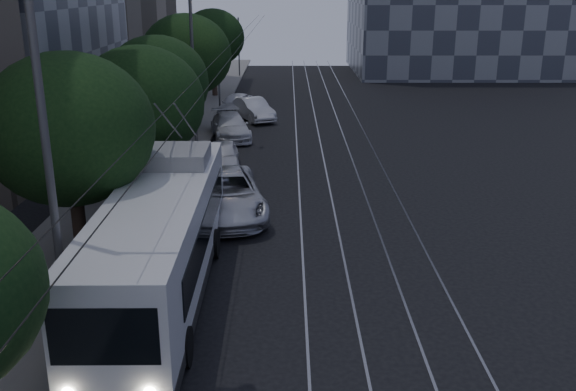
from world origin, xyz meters
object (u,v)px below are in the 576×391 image
(car_white_a, at_px, (223,155))
(streetlamp_near, at_px, (61,112))
(car_white_c, at_px, (253,109))
(car_white_b, at_px, (230,126))
(streetlamp_far, at_px, (199,48))
(pickup_silver, at_px, (225,194))
(trolleybus, at_px, (162,238))
(car_white_d, at_px, (236,104))

(car_white_a, relative_size, streetlamp_near, 0.38)
(car_white_c, height_order, streetlamp_near, streetlamp_near)
(car_white_b, bearing_deg, streetlamp_near, -105.50)
(streetlamp_far, bearing_deg, car_white_b, 39.98)
(car_white_b, relative_size, streetlamp_far, 0.56)
(pickup_silver, xyz_separation_m, streetlamp_far, (-2.54, 12.75, 4.72))
(car_white_c, relative_size, streetlamp_far, 0.51)
(trolleybus, distance_m, car_white_b, 21.03)
(pickup_silver, height_order, streetlamp_near, streetlamp_near)
(trolleybus, height_order, car_white_c, trolleybus)
(trolleybus, bearing_deg, pickup_silver, 79.38)
(trolleybus, relative_size, car_white_c, 2.76)
(car_white_a, distance_m, streetlamp_far, 7.66)
(car_white_a, height_order, car_white_c, car_white_c)
(car_white_a, bearing_deg, streetlamp_far, 101.90)
(car_white_b, bearing_deg, car_white_d, 80.00)
(car_white_d, bearing_deg, car_white_c, -44.30)
(car_white_a, height_order, car_white_d, car_white_d)
(trolleybus, height_order, streetlamp_far, streetlamp_far)
(car_white_a, relative_size, car_white_b, 0.78)
(car_white_c, bearing_deg, car_white_d, 96.66)
(car_white_a, height_order, streetlamp_far, streetlamp_far)
(trolleybus, bearing_deg, car_white_a, 87.53)
(pickup_silver, bearing_deg, car_white_c, 78.30)
(trolleybus, bearing_deg, streetlamp_near, -108.82)
(trolleybus, bearing_deg, car_white_c, 86.49)
(trolleybus, xyz_separation_m, car_white_a, (0.48, 14.12, -1.08))
(car_white_d, xyz_separation_m, streetlamp_near, (-1.27, -32.84, 5.65))
(pickup_silver, relative_size, streetlamp_far, 0.71)
(car_white_d, height_order, streetlamp_near, streetlamp_near)
(car_white_c, bearing_deg, car_white_a, -119.15)
(streetlamp_near, xyz_separation_m, streetlamp_far, (-0.02, 23.56, -0.77))
(pickup_silver, height_order, car_white_a, pickup_silver)
(car_white_a, relative_size, streetlamp_far, 0.44)
(streetlamp_far, bearing_deg, car_white_d, 82.11)
(car_white_b, height_order, streetlamp_near, streetlamp_near)
(streetlamp_near, relative_size, streetlamp_far, 1.15)
(car_white_b, xyz_separation_m, streetlamp_near, (-1.54, -24.87, 5.65))
(car_white_c, xyz_separation_m, car_white_d, (-1.41, 2.29, -0.02))
(car_white_a, bearing_deg, trolleybus, -97.76)
(car_white_b, bearing_deg, streetlamp_far, -151.98)
(car_white_a, xyz_separation_m, streetlamp_near, (-1.76, -17.98, 5.71))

